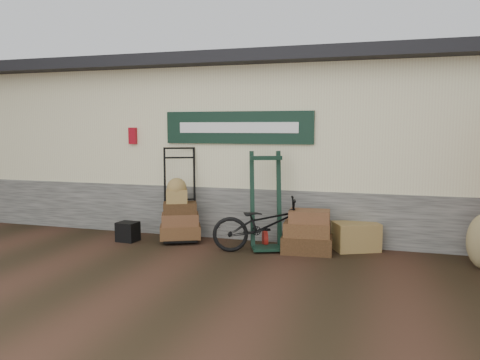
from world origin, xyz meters
name	(u,v)px	position (x,y,z in m)	size (l,w,h in m)	color
ground	(238,255)	(0.00, 0.00, 0.00)	(80.00, 80.00, 0.00)	black
station_building	(276,144)	(-0.01, 2.74, 1.61)	(14.40, 4.10, 3.20)	#4C4C47
porter_trolley	(180,193)	(-1.26, 0.68, 0.82)	(0.82, 0.62, 1.64)	black
green_barrow	(266,201)	(0.31, 0.51, 0.78)	(0.57, 0.48, 1.57)	black
suitcase_stack	(307,231)	(0.98, 0.46, 0.34)	(0.78, 0.49, 0.69)	#352310
wicker_hamper	(356,236)	(1.71, 0.84, 0.22)	(0.68, 0.45, 0.45)	olive
black_trunk	(128,232)	(-2.09, 0.33, 0.17)	(0.33, 0.29, 0.33)	black
bicycle	(265,222)	(0.34, 0.32, 0.48)	(1.66, 0.58, 0.96)	black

